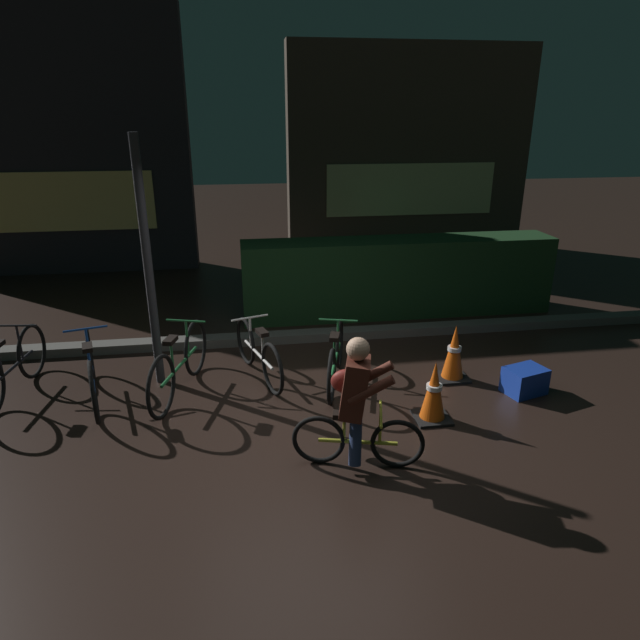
{
  "coord_description": "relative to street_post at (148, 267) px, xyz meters",
  "views": [
    {
      "loc": [
        -0.63,
        -4.9,
        3.01
      ],
      "look_at": [
        0.2,
        0.6,
        0.9
      ],
      "focal_mm": 31.09,
      "sensor_mm": 36.0,
      "label": 1
    }
  ],
  "objects": [
    {
      "name": "hedge_row",
      "position": [
        3.42,
        1.9,
        -0.81
      ],
      "size": [
        4.8,
        0.7,
        1.18
      ],
      "primitive_type": "cube",
      "color": "#19381C",
      "rests_on": "ground"
    },
    {
      "name": "sidewalk_curb",
      "position": [
        1.62,
        1.0,
        -1.34
      ],
      "size": [
        12.0,
        0.24,
        0.12
      ],
      "primitive_type": "cube",
      "color": "#56544F",
      "rests_on": "ground"
    },
    {
      "name": "parked_bike_left_mid",
      "position": [
        -0.66,
        -0.35,
        -1.06
      ],
      "size": [
        0.52,
        1.6,
        0.76
      ],
      "rotation": [
        0.0,
        0.0,
        1.83
      ],
      "color": "black",
      "rests_on": "ground"
    },
    {
      "name": "parked_bike_center_left",
      "position": [
        0.28,
        -0.34,
        -1.05
      ],
      "size": [
        0.57,
        1.64,
        0.78
      ],
      "rotation": [
        0.0,
        0.0,
        1.28
      ],
      "color": "black",
      "rests_on": "ground"
    },
    {
      "name": "parked_bike_right_mid",
      "position": [
        2.04,
        -0.34,
        -1.08
      ],
      "size": [
        0.52,
        1.49,
        0.71
      ],
      "rotation": [
        0.0,
        0.0,
        1.3
      ],
      "color": "black",
      "rests_on": "ground"
    },
    {
      "name": "ground_plane",
      "position": [
        1.62,
        -1.2,
        -1.4
      ],
      "size": [
        40.0,
        40.0,
        0.0
      ],
      "primitive_type": "plane",
      "color": "black"
    },
    {
      "name": "blue_crate",
      "position": [
        4.12,
        -0.9,
        -1.25
      ],
      "size": [
        0.51,
        0.43,
        0.3
      ],
      "primitive_type": "cube",
      "rotation": [
        0.0,
        0.0,
        0.29
      ],
      "color": "#193DB7",
      "rests_on": "ground"
    },
    {
      "name": "traffic_cone_far",
      "position": [
        3.45,
        -0.44,
        -1.07
      ],
      "size": [
        0.36,
        0.36,
        0.68
      ],
      "color": "black",
      "rests_on": "ground"
    },
    {
      "name": "storefront_right",
      "position": [
        4.77,
        6.0,
        0.76
      ],
      "size": [
        5.31,
        0.54,
        4.34
      ],
      "color": "#42382D",
      "rests_on": "ground"
    },
    {
      "name": "cyclist",
      "position": [
        1.94,
        -1.94,
        -0.78
      ],
      "size": [
        1.16,
        0.61,
        1.25
      ],
      "rotation": [
        0.0,
        0.0,
        -0.24
      ],
      "color": "black",
      "rests_on": "ground"
    },
    {
      "name": "parked_bike_leftmost",
      "position": [
        -1.57,
        -0.12,
        -1.06
      ],
      "size": [
        0.46,
        1.62,
        0.75
      ],
      "rotation": [
        0.0,
        0.0,
        1.44
      ],
      "color": "black",
      "rests_on": "ground"
    },
    {
      "name": "street_post",
      "position": [
        0.0,
        0.0,
        0.0
      ],
      "size": [
        0.1,
        0.1,
        2.81
      ],
      "primitive_type": "cylinder",
      "color": "#2D2D33",
      "rests_on": "ground"
    },
    {
      "name": "traffic_cone_near",
      "position": [
        2.89,
        -1.3,
        -1.09
      ],
      "size": [
        0.36,
        0.36,
        0.65
      ],
      "color": "black",
      "rests_on": "ground"
    },
    {
      "name": "parked_bike_center_right",
      "position": [
        1.16,
        -0.07,
        -1.09
      ],
      "size": [
        0.55,
        1.45,
        0.69
      ],
      "rotation": [
        0.0,
        0.0,
        1.88
      ],
      "color": "black",
      "rests_on": "ground"
    },
    {
      "name": "storefront_left",
      "position": [
        -2.25,
        5.3,
        1.01
      ],
      "size": [
        4.82,
        0.54,
        4.85
      ],
      "color": "#262328",
      "rests_on": "ground"
    }
  ]
}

